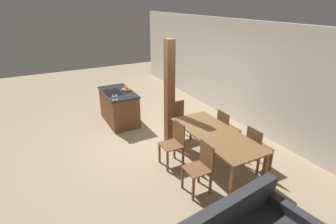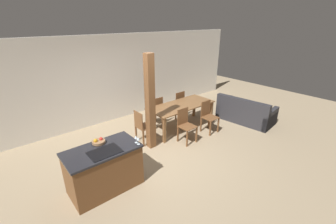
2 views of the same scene
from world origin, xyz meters
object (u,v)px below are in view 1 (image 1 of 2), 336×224
at_px(dining_chair_near_left, 174,143).
at_px(fruit_bowl, 126,89).
at_px(wine_glass_middle, 116,95).
at_px(dining_table, 216,138).
at_px(wine_glass_near, 113,96).
at_px(dining_chair_near_right, 200,167).
at_px(dining_chair_far_left, 226,129).
at_px(timber_post, 169,94).
at_px(dining_chair_head_end, 179,119).
at_px(kitchen_island, 119,107).
at_px(dining_chair_far_right, 257,148).

bearing_deg(dining_chair_near_left, fruit_bowl, -177.40).
xyz_separation_m(wine_glass_middle, dining_table, (2.34, 1.23, -0.35)).
distance_m(fruit_bowl, wine_glass_middle, 0.73).
xyz_separation_m(wine_glass_near, dining_chair_near_right, (2.80, 0.64, -0.52)).
relative_size(dining_table, dining_chair_far_left, 2.22).
relative_size(fruit_bowl, timber_post, 0.10).
distance_m(wine_glass_near, dining_chair_head_end, 1.70).
distance_m(fruit_bowl, timber_post, 1.66).
distance_m(fruit_bowl, wine_glass_near, 0.78).
height_order(kitchen_island, dining_chair_near_right, dining_chair_near_right).
bearing_deg(dining_chair_head_end, timber_post, -170.00).
bearing_deg(wine_glass_middle, dining_chair_head_end, 52.28).
height_order(dining_chair_far_left, dining_chair_far_right, same).
bearing_deg(wine_glass_near, fruit_bowl, 136.84).
height_order(fruit_bowl, timber_post, timber_post).
bearing_deg(dining_chair_far_left, dining_chair_near_right, 124.61).
xyz_separation_m(fruit_bowl, dining_table, (2.90, 0.78, -0.26)).
xyz_separation_m(dining_table, timber_post, (-1.34, -0.30, 0.54)).
height_order(dining_chair_near_right, dining_chair_far_left, same).
bearing_deg(timber_post, dining_chair_near_right, -11.38).
bearing_deg(wine_glass_near, dining_chair_head_end, 54.00).
height_order(wine_glass_near, dining_table, wine_glass_near).
relative_size(wine_glass_near, dining_chair_near_left, 0.17).
bearing_deg(dining_chair_head_end, kitchen_island, 122.71).
relative_size(dining_chair_near_right, timber_post, 0.38).
bearing_deg(dining_chair_far_left, dining_chair_near_left, 90.00).
bearing_deg(fruit_bowl, dining_chair_far_left, 30.52).
distance_m(kitchen_island, dining_chair_near_right, 3.43).
bearing_deg(dining_chair_near_left, wine_glass_middle, -163.41).
bearing_deg(dining_chair_far_left, dining_chair_far_right, -180.00).
bearing_deg(wine_glass_near, dining_chair_near_left, 18.77).
bearing_deg(dining_table, kitchen_island, -161.27).
relative_size(fruit_bowl, dining_chair_near_left, 0.27).
relative_size(fruit_bowl, dining_chair_far_left, 0.27).
bearing_deg(wine_glass_near, dining_table, 29.14).
bearing_deg(dining_chair_near_right, dining_chair_near_left, 180.00).
bearing_deg(dining_chair_head_end, dining_chair_near_left, -125.48).
xyz_separation_m(wine_glass_near, dining_chair_far_right, (2.80, 1.97, -0.52)).
bearing_deg(wine_glass_near, wine_glass_middle, 90.00).
relative_size(dining_chair_far_right, dining_chair_head_end, 1.00).
bearing_deg(wine_glass_middle, fruit_bowl, 141.43).
xyz_separation_m(kitchen_island, dining_chair_head_end, (1.56, 1.00, 0.04)).
bearing_deg(dining_chair_far_right, wine_glass_near, 35.13).
distance_m(fruit_bowl, dining_chair_head_end, 1.76).
bearing_deg(dining_chair_far_right, timber_post, 28.31).
bearing_deg(wine_glass_near, dining_chair_near_right, 12.87).
bearing_deg(dining_chair_far_left, dining_chair_head_end, 35.48).
bearing_deg(dining_chair_near_left, timber_post, 157.64).
height_order(dining_table, timber_post, timber_post).
relative_size(dining_chair_near_right, dining_chair_far_right, 1.00).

